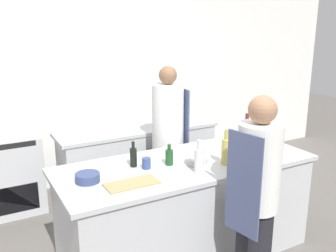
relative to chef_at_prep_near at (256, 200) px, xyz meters
name	(u,v)px	position (x,y,z in m)	size (l,w,h in m)	color
ground_plane	(186,251)	(-0.17, 0.73, -0.82)	(16.00, 16.00, 0.00)	#605B56
wall_back	(104,79)	(-0.17, 2.86, 0.58)	(8.00, 0.06, 2.80)	silver
prep_counter	(186,208)	(-0.17, 0.73, -0.36)	(2.34, 0.93, 0.92)	#B7BABC
pass_counter	(139,163)	(-0.07, 2.00, -0.36)	(1.95, 0.56, 0.92)	#B7BABC
chef_at_prep_near	(256,200)	(0.00, 0.00, 0.00)	(0.37, 0.35, 1.63)	black
chef_at_stove	(168,143)	(0.04, 1.46, 0.03)	(0.37, 0.35, 1.69)	black
bottle_olive_oil	(199,159)	(-0.21, 0.48, 0.21)	(0.08, 0.08, 0.28)	silver
bottle_vinegar	(247,129)	(0.74, 1.00, 0.21)	(0.09, 0.09, 0.28)	#5B2319
bottle_wine	(169,157)	(-0.34, 0.74, 0.17)	(0.07, 0.07, 0.19)	#19471E
bottle_cooking_oil	(133,157)	(-0.64, 0.86, 0.19)	(0.06, 0.06, 0.23)	black
bottle_sauce	(245,156)	(0.25, 0.44, 0.17)	(0.08, 0.08, 0.19)	#2D5175
bottle_water	(226,151)	(0.09, 0.51, 0.23)	(0.08, 0.08, 0.32)	#B2A84C
bowl_mixing_large	(197,161)	(-0.12, 0.64, 0.13)	(0.20, 0.20, 0.06)	#B7BABC
bowl_prep_small	(87,178)	(-1.08, 0.73, 0.13)	(0.19, 0.19, 0.07)	navy
bowl_ceramic_blue	(258,152)	(0.48, 0.53, 0.14)	(0.21, 0.21, 0.08)	white
cup	(146,163)	(-0.56, 0.76, 0.15)	(0.07, 0.07, 0.09)	#33477F
cutting_board	(132,184)	(-0.80, 0.52, 0.11)	(0.42, 0.19, 0.01)	tan
stockpot	(168,114)	(0.37, 2.06, 0.20)	(0.26, 0.26, 0.19)	#B7BABC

